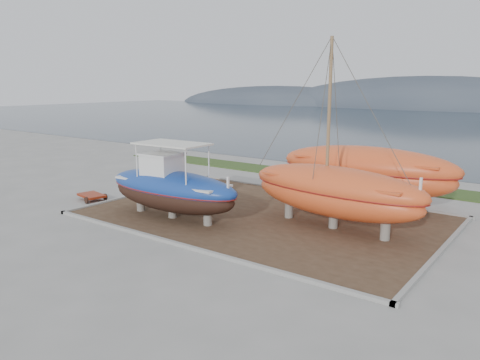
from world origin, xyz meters
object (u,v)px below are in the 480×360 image
Objects in this scene: orange_sailboat at (337,136)px; orange_bare_hull at (366,177)px; blue_caique at (172,181)px; red_trailer at (92,197)px; white_dinghy at (193,188)px.

orange_bare_hull is at bearing 100.04° from orange_sailboat.
blue_caique is 8.73m from orange_sailboat.
red_trailer is (-14.39, -3.51, -4.42)m from orange_sailboat.
white_dinghy is at bearing 49.16° from red_trailer.
blue_caique is at bearing -134.20° from orange_bare_hull.
orange_sailboat is (7.62, 3.40, 2.56)m from blue_caique.
orange_sailboat is at bearing -1.69° from white_dinghy.
blue_caique is 11.07m from orange_bare_hull.
orange_sailboat is 3.51× the size of red_trailer.
orange_bare_hull is at bearing 47.32° from blue_caique.
blue_caique is 4.47m from white_dinghy.
red_trailer is (-14.01, -8.48, -1.55)m from orange_bare_hull.
blue_caique is at bearing 11.10° from red_trailer.
orange_bare_hull reaches higher than white_dinghy.
white_dinghy is 10.32m from orange_bare_hull.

